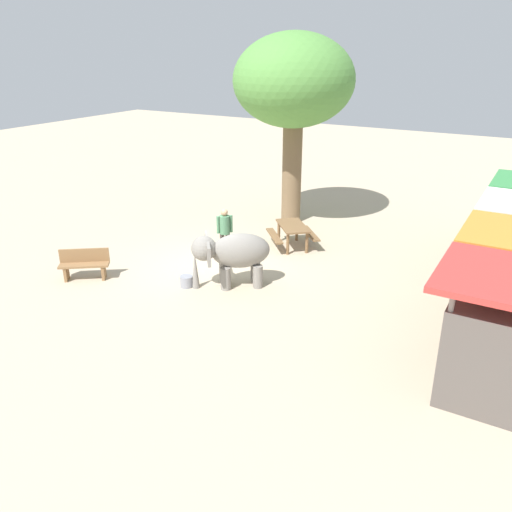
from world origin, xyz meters
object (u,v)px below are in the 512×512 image
object	(u,v)px
shade_tree_main	(294,83)
picnic_table_near	(293,231)
wooden_bench	(84,263)
elephant	(232,253)
person_handler	(225,230)
market_stall_red	(498,342)
feed_bucket	(186,281)

from	to	relation	value
shade_tree_main	picnic_table_near	xyz separation A→B (m)	(2.47, 1.29, -4.46)
shade_tree_main	wooden_bench	bearing A→B (deg)	-19.89
elephant	person_handler	bearing A→B (deg)	-89.16
shade_tree_main	elephant	bearing A→B (deg)	10.97
elephant	wooden_bench	bearing A→B (deg)	-14.48
shade_tree_main	picnic_table_near	distance (m)	5.26
person_handler	picnic_table_near	distance (m)	2.41
person_handler	shade_tree_main	world-z (taller)	shade_tree_main
person_handler	shade_tree_main	size ratio (longest dim) A/B	0.24
shade_tree_main	market_stall_red	bearing A→B (deg)	46.80
wooden_bench	picnic_table_near	bearing A→B (deg)	-163.96
wooden_bench	market_stall_red	size ratio (longest dim) A/B	0.54
person_handler	feed_bucket	xyz separation A→B (m)	(2.33, 0.22, -0.79)
picnic_table_near	wooden_bench	bearing A→B (deg)	-79.42
wooden_bench	feed_bucket	world-z (taller)	wooden_bench
person_handler	feed_bucket	bearing A→B (deg)	-39.96
market_stall_red	feed_bucket	world-z (taller)	market_stall_red
elephant	person_handler	xyz separation A→B (m)	(-1.61, -1.30, -0.03)
person_handler	shade_tree_main	xyz separation A→B (m)	(-4.38, 0.14, 4.10)
feed_bucket	shade_tree_main	bearing A→B (deg)	-179.35
feed_bucket	person_handler	bearing A→B (deg)	-174.66
person_handler	shade_tree_main	bearing A→B (deg)	132.86
shade_tree_main	picnic_table_near	bearing A→B (deg)	27.58
elephant	feed_bucket	size ratio (longest dim) A/B	5.83
shade_tree_main	feed_bucket	size ratio (longest dim) A/B	18.81
shade_tree_main	market_stall_red	xyz separation A→B (m)	(7.62, 8.11, -3.91)
shade_tree_main	market_stall_red	world-z (taller)	shade_tree_main
picnic_table_near	market_stall_red	bearing A→B (deg)	11.44
picnic_table_near	market_stall_red	world-z (taller)	market_stall_red
elephant	feed_bucket	distance (m)	1.54
wooden_bench	market_stall_red	world-z (taller)	market_stall_red
picnic_table_near	feed_bucket	size ratio (longest dim) A/B	5.84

